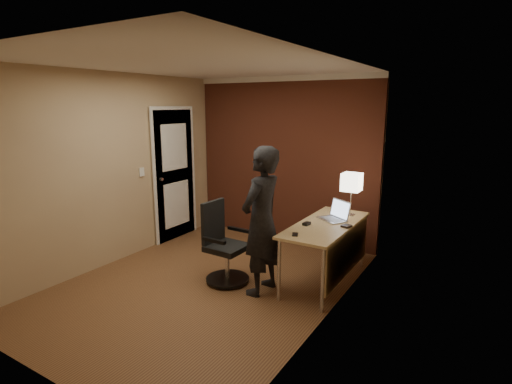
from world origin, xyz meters
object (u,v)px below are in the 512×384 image
office_chair (223,248)px  person (261,221)px  desk_lamp (352,183)px  laptop (336,214)px  wallet (347,226)px  mouse (307,224)px  phone (295,234)px  desk (332,235)px

office_chair → person: (0.53, -0.00, 0.41)m
desk_lamp → laptop: 0.45m
wallet → person: size_ratio=0.07×
mouse → phone: (0.04, -0.39, -0.01)m
laptop → person: person is taller
phone → office_chair: bearing=159.5°
office_chair → person: size_ratio=0.57×
desk → phone: bearing=-109.6°
phone → desk_lamp: bearing=53.5°
phone → person: size_ratio=0.07×
phone → person: bearing=162.7°
desk_lamp → person: bearing=-120.9°
office_chair → person: 0.67m
wallet → person: (-0.77, -0.59, 0.09)m
laptop → office_chair: size_ratio=0.44×
desk_lamp → wallet: bearing=-76.1°
desk_lamp → phone: desk_lamp is taller
desk → office_chair: office_chair is taller
wallet → office_chair: 1.46m
office_chair → desk: bearing=28.1°
wallet → office_chair: size_ratio=0.12×
laptop → mouse: bearing=-118.5°
mouse → person: (-0.35, -0.43, 0.09)m
desk_lamp → mouse: bearing=-114.4°
desk → desk_lamp: bearing=83.5°
desk_lamp → mouse: 0.82m
desk → person: person is taller
laptop → phone: laptop is taller
desk_lamp → person: person is taller
phone → person: (-0.39, -0.04, 0.10)m
mouse → person: size_ratio=0.06×
phone → office_chair: office_chair is taller
laptop → wallet: bearing=-46.8°
laptop → mouse: (-0.21, -0.39, -0.05)m
phone → office_chair: 0.98m
person → desk_lamp: bearing=151.2°
mouse → wallet: size_ratio=0.91×
office_chair → laptop: bearing=36.7°
mouse → office_chair: 1.03m
wallet → person: person is taller
office_chair → mouse: bearing=25.8°
desk → office_chair: size_ratio=1.58×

